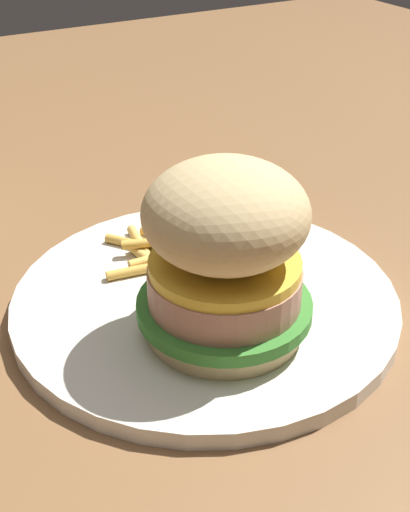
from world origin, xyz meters
TOP-DOWN VIEW (x-y plane):
  - ground_plane at (0.00, 0.00)m, footprint 1.60×1.60m
  - plate at (-0.01, -0.03)m, footprint 0.26×0.26m
  - sandwich at (-0.02, -0.07)m, footprint 0.11×0.11m
  - fries_pile at (-0.02, 0.03)m, footprint 0.10×0.08m

SIDE VIEW (x-z plane):
  - ground_plane at x=0.00m, z-range 0.00..0.00m
  - plate at x=-0.01m, z-range 0.00..0.01m
  - fries_pile at x=-0.02m, z-range 0.01..0.02m
  - sandwich at x=-0.02m, z-range 0.01..0.13m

